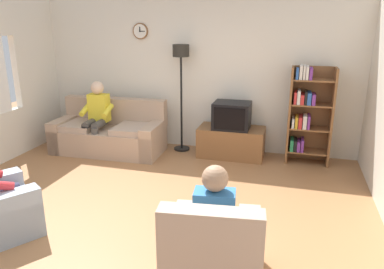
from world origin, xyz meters
TOP-DOWN VIEW (x-y plane):
  - ground_plane at (0.00, 0.00)m, footprint 12.00×12.00m
  - back_wall_assembly at (-0.00, 2.66)m, footprint 6.20×0.17m
  - couch at (-1.39, 1.94)m, footprint 1.93×0.94m
  - tv_stand at (0.73, 2.25)m, footprint 1.10×0.56m
  - tv at (0.73, 2.23)m, footprint 0.60×0.49m
  - bookshelf at (1.92, 2.32)m, footprint 0.68×0.36m
  - floor_lamp at (-0.18, 2.35)m, footprint 0.28×0.28m
  - armchair_near_bookshelf at (1.13, -0.99)m, footprint 0.90×0.97m
  - person_on_couch at (-1.55, 1.83)m, footprint 0.52×0.54m
  - person_in_right_armchair at (1.12, -0.91)m, footprint 0.55×0.57m

SIDE VIEW (x-z plane):
  - ground_plane at x=0.00m, z-range 0.00..0.00m
  - tv_stand at x=0.73m, z-range 0.00..0.50m
  - armchair_near_bookshelf at x=1.13m, z-range -0.16..0.74m
  - couch at x=-1.39m, z-range -0.14..0.76m
  - person_in_right_armchair at x=1.12m, z-range 0.04..1.16m
  - person_on_couch at x=-1.55m, z-range 0.08..1.32m
  - tv at x=0.73m, z-range 0.50..0.94m
  - bookshelf at x=1.92m, z-range 0.03..1.61m
  - back_wall_assembly at x=0.00m, z-range 0.00..2.70m
  - floor_lamp at x=-0.18m, z-range 0.53..2.38m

